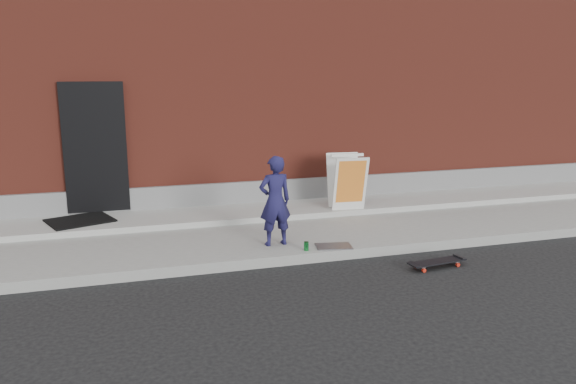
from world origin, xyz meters
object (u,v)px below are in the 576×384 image
object	(u,v)px
skateboard	(437,262)
soda_can	(306,246)
child	(275,201)
pizza_sign	(347,181)

from	to	relation	value
skateboard	soda_can	bearing A→B (deg)	153.85
skateboard	soda_can	xyz separation A→B (m)	(-1.66, 0.82, 0.14)
child	soda_can	world-z (taller)	child
skateboard	soda_can	size ratio (longest dim) A/B	6.66
child	soda_can	xyz separation A→B (m)	(0.36, -0.40, -0.61)
child	pizza_sign	distance (m)	2.25
skateboard	pizza_sign	xyz separation A→B (m)	(-0.28, 2.64, 0.67)
child	pizza_sign	bearing A→B (deg)	-145.65
pizza_sign	soda_can	xyz separation A→B (m)	(-1.38, -1.82, -0.54)
child	skateboard	bearing A→B (deg)	144.00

